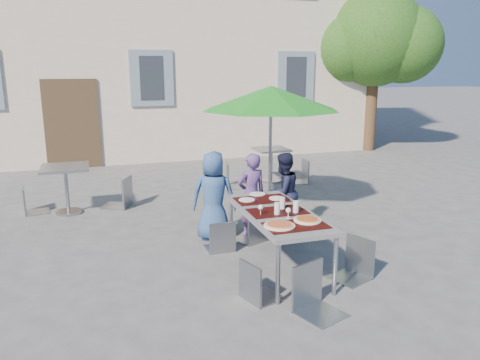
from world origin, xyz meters
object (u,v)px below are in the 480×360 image
object	(u,v)px
chair_0	(221,218)
bg_chair_r_0	(120,173)
patio_umbrella	(271,99)
bg_chair_r_1	(301,157)
pizza_near_left	(279,225)
chair_1	(255,205)
dining_table	(277,216)
child_2	(283,192)
chair_4	(356,235)
bg_chair_l_1	(232,160)
child_0	(214,196)
bg_chair_l_0	(29,184)
child_1	(251,195)
chair_3	(257,258)
cafe_table_1	(271,159)
pizza_near_right	(307,220)
chair_2	(288,202)
chair_5	(315,260)
cafe_table_0	(66,179)

from	to	relation	value
chair_0	bg_chair_r_0	bearing A→B (deg)	113.81
patio_umbrella	bg_chair_r_1	bearing A→B (deg)	51.70
pizza_near_left	chair_1	bearing A→B (deg)	80.82
dining_table	child_2	distance (m)	1.42
chair_4	bg_chair_l_1	xyz separation A→B (m)	(-0.14, 4.61, 0.06)
chair_0	patio_umbrella	distance (m)	2.41
child_0	bg_chair_l_0	world-z (taller)	child_0
child_1	chair_3	world-z (taller)	child_1
dining_table	chair_0	xyz separation A→B (m)	(-0.52, 0.76, -0.21)
child_1	cafe_table_1	distance (m)	3.38
child_0	chair_4	xyz separation A→B (m)	(1.29, -1.77, -0.12)
dining_table	pizza_near_left	world-z (taller)	pizza_near_left
pizza_near_right	bg_chair_r_1	world-z (taller)	bg_chair_r_1
child_1	chair_0	bearing A→B (deg)	31.63
dining_table	chair_0	distance (m)	0.94
chair_2	chair_5	xyz separation A→B (m)	(-0.58, -2.04, 0.00)
chair_0	cafe_table_1	xyz separation A→B (m)	(2.13, 3.52, 0.03)
chair_0	chair_2	size ratio (longest dim) A/B	0.87
pizza_near_right	cafe_table_0	bearing A→B (deg)	127.01
bg_chair_r_0	chair_5	bearing A→B (deg)	-69.96
child_0	bg_chair_l_0	distance (m)	3.50
pizza_near_right	chair_4	world-z (taller)	chair_4
cafe_table_0	chair_1	bearing A→B (deg)	-40.71
chair_1	bg_chair_l_0	bearing A→B (deg)	142.55
bg_chair_l_1	chair_4	bearing A→B (deg)	-88.24
bg_chair_r_0	chair_1	bearing A→B (deg)	-54.44
patio_umbrella	bg_chair_l_1	distance (m)	2.36
child_2	cafe_table_0	distance (m)	3.74
chair_5	cafe_table_1	size ratio (longest dim) A/B	1.29
pizza_near_left	chair_3	distance (m)	0.47
chair_5	bg_chair_l_0	distance (m)	5.55
pizza_near_left	chair_2	world-z (taller)	chair_2
child_2	chair_1	xyz separation A→B (m)	(-0.57, -0.32, -0.06)
chair_1	cafe_table_0	xyz separation A→B (m)	(-2.63, 2.26, 0.05)
bg_chair_l_0	patio_umbrella	bearing A→B (deg)	-17.95
chair_3	bg_chair_l_1	distance (m)	4.95
chair_0	patio_umbrella	bearing A→B (deg)	48.02
chair_2	cafe_table_1	size ratio (longest dim) A/B	1.29
dining_table	child_2	size ratio (longest dim) A/B	1.51
chair_0	chair_3	distance (m)	1.47
chair_3	bg_chair_l_1	xyz separation A→B (m)	(1.19, 4.80, 0.10)
chair_1	bg_chair_l_1	xyz separation A→B (m)	(0.62, 3.13, 0.03)
child_0	cafe_table_1	xyz separation A→B (m)	(2.10, 3.03, -0.15)
bg_chair_r_1	bg_chair_l_1	bearing A→B (deg)	177.95
chair_1	chair_4	world-z (taller)	chair_1
chair_0	chair_2	world-z (taller)	chair_2
chair_0	cafe_table_1	size ratio (longest dim) A/B	1.12
cafe_table_0	pizza_near_right	bearing A→B (deg)	-52.99
child_1	chair_4	bearing A→B (deg)	104.40
bg_chair_r_0	cafe_table_1	bearing A→B (deg)	15.77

